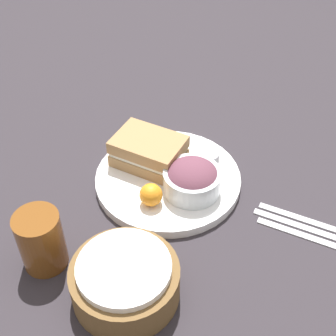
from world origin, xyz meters
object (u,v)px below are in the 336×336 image
(salad_bowl, at_px, (192,179))
(plate, at_px, (168,179))
(sandwich, at_px, (149,151))
(fork, at_px, (304,219))
(knife, at_px, (301,226))
(dressing_cup, at_px, (206,159))
(drink_glass, at_px, (41,241))
(bread_basket, at_px, (125,280))
(spoon, at_px, (299,233))

(salad_bowl, bearing_deg, plate, -21.02)
(sandwich, distance_m, salad_bowl, 0.11)
(fork, xyz_separation_m, knife, (0.00, 0.02, 0.00))
(salad_bowl, relative_size, fork, 0.65)
(dressing_cup, height_order, drink_glass, drink_glass)
(sandwich, bearing_deg, bread_basket, 103.81)
(fork, bearing_deg, knife, -90.00)
(plate, relative_size, bread_basket, 1.68)
(dressing_cup, distance_m, knife, 0.21)
(knife, relative_size, spoon, 1.17)
(bread_basket, relative_size, knife, 0.97)
(sandwich, xyz_separation_m, knife, (-0.30, 0.05, -0.04))
(salad_bowl, height_order, dressing_cup, salad_bowl)
(fork, relative_size, spoon, 1.11)
(bread_basket, distance_m, knife, 0.33)
(fork, height_order, knife, same)
(fork, bearing_deg, salad_bowl, -170.90)
(drink_glass, bearing_deg, sandwich, -106.78)
(sandwich, distance_m, knife, 0.31)
(bread_basket, height_order, fork, bread_basket)
(plate, relative_size, salad_bowl, 2.61)
(plate, height_order, knife, plate)
(sandwich, relative_size, salad_bowl, 1.34)
(knife, xyz_separation_m, spoon, (0.00, 0.02, 0.00))
(dressing_cup, bearing_deg, drink_glass, 56.93)
(salad_bowl, xyz_separation_m, dressing_cup, (-0.01, -0.07, -0.01))
(plate, distance_m, fork, 0.26)
(salad_bowl, bearing_deg, drink_glass, 50.42)
(dressing_cup, bearing_deg, salad_bowl, 84.54)
(plate, xyz_separation_m, salad_bowl, (-0.05, 0.02, 0.04))
(bread_basket, distance_m, spoon, 0.31)
(fork, height_order, spoon, same)
(plate, xyz_separation_m, bread_basket, (-0.02, 0.25, 0.03))
(salad_bowl, relative_size, spoon, 0.72)
(salad_bowl, distance_m, dressing_cup, 0.07)
(dressing_cup, distance_m, spoon, 0.22)
(sandwich, distance_m, spoon, 0.31)
(salad_bowl, distance_m, drink_glass, 0.28)
(dressing_cup, xyz_separation_m, knife, (-0.20, 0.08, -0.03))
(knife, height_order, spoon, same)
(dressing_cup, height_order, spoon, dressing_cup)
(knife, bearing_deg, dressing_cup, 165.03)
(sandwich, distance_m, dressing_cup, 0.11)
(plate, relative_size, knife, 1.62)
(sandwich, height_order, drink_glass, drink_glass)
(sandwich, xyz_separation_m, fork, (-0.30, 0.03, -0.04))
(dressing_cup, relative_size, bread_basket, 0.31)
(dressing_cup, bearing_deg, plate, 39.04)
(salad_bowl, height_order, spoon, salad_bowl)
(bread_basket, bearing_deg, spoon, -138.89)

